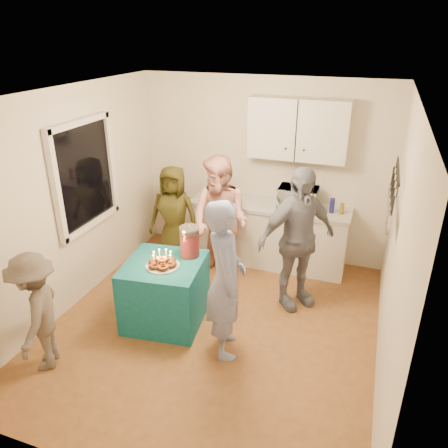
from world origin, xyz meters
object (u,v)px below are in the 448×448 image
(party_table, at_px, (165,292))
(child_near_left, at_px, (37,312))
(counter, at_px, (268,235))
(woman_back_right, at_px, (297,239))
(microwave, at_px, (298,198))
(man_birthday, at_px, (225,280))
(punch_jar, at_px, (190,242))
(woman_back_left, at_px, (174,216))
(woman_back_center, at_px, (220,221))

(party_table, distance_m, child_near_left, 1.39)
(counter, height_order, woman_back_right, woman_back_right)
(microwave, bearing_deg, man_birthday, -100.21)
(party_table, relative_size, woman_back_right, 0.48)
(punch_jar, xyz_separation_m, man_birthday, (0.62, -0.52, -0.07))
(counter, height_order, party_table, counter)
(woman_back_left, bearing_deg, woman_back_center, -23.85)
(man_birthday, height_order, woman_back_left, man_birthday)
(counter, bearing_deg, party_table, -113.66)
(punch_jar, relative_size, woman_back_center, 0.20)
(woman_back_center, bearing_deg, woman_back_left, 178.91)
(counter, bearing_deg, woman_back_center, -125.29)
(counter, bearing_deg, woman_back_right, -58.56)
(counter, distance_m, punch_jar, 1.68)
(punch_jar, bearing_deg, woman_back_left, 123.97)
(woman_back_center, height_order, woman_back_right, woman_back_right)
(punch_jar, bearing_deg, man_birthday, -40.24)
(microwave, distance_m, child_near_left, 3.51)
(counter, distance_m, party_table, 1.93)
(woman_back_left, distance_m, woman_back_right, 1.91)
(counter, bearing_deg, microwave, 0.00)
(microwave, distance_m, man_birthday, 2.06)
(punch_jar, height_order, child_near_left, child_near_left)
(punch_jar, height_order, man_birthday, man_birthday)
(woman_back_center, bearing_deg, man_birthday, -51.38)
(child_near_left, bearing_deg, woman_back_right, 106.89)
(counter, relative_size, child_near_left, 1.74)
(microwave, relative_size, woman_back_center, 0.31)
(party_table, distance_m, woman_back_right, 1.66)
(woman_back_left, bearing_deg, counter, 12.68)
(woman_back_left, height_order, child_near_left, woman_back_left)
(punch_jar, bearing_deg, counter, 69.53)
(microwave, relative_size, party_table, 0.62)
(counter, height_order, punch_jar, punch_jar)
(counter, relative_size, party_table, 2.59)
(counter, height_order, woman_back_left, woman_back_left)
(child_near_left, bearing_deg, punch_jar, 117.58)
(counter, distance_m, woman_back_right, 1.17)
(microwave, xyz_separation_m, woman_back_right, (0.18, -0.92, -0.17))
(microwave, bearing_deg, woman_back_left, -166.18)
(party_table, height_order, punch_jar, punch_jar)
(woman_back_right, bearing_deg, party_table, 167.76)
(counter, height_order, woman_back_center, woman_back_center)
(party_table, bearing_deg, counter, 66.34)
(punch_jar, xyz_separation_m, woman_back_left, (-0.72, 1.06, -0.20))
(woman_back_center, bearing_deg, punch_jar, -78.66)
(counter, xyz_separation_m, woman_back_center, (-0.49, -0.69, 0.43))
(punch_jar, bearing_deg, child_near_left, -127.48)
(man_birthday, bearing_deg, woman_back_left, 15.72)
(counter, bearing_deg, child_near_left, -119.24)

